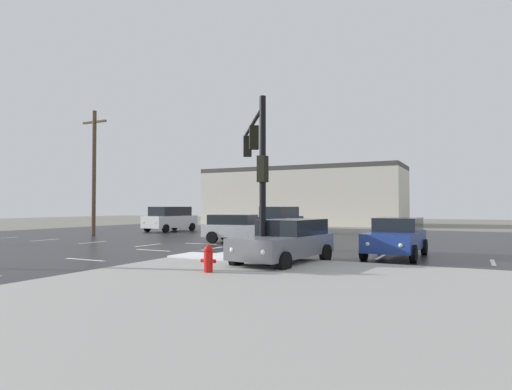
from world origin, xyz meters
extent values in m
plane|color=slate|center=(0.00, 0.00, 0.00)|extent=(120.00, 120.00, 0.00)
cube|color=#232326|center=(0.00, 0.00, 0.01)|extent=(44.00, 44.00, 0.02)
cube|color=#9E9E99|center=(12.00, -12.00, 0.07)|extent=(18.00, 18.00, 0.14)
cube|color=white|center=(5.00, -4.00, 0.17)|extent=(4.00, 1.60, 0.06)
cube|color=silver|center=(0.00, -6.00, 0.02)|extent=(2.00, 0.15, 0.01)
cube|color=silver|center=(0.00, -2.00, 0.02)|extent=(2.00, 0.15, 0.01)
cube|color=silver|center=(0.00, 2.00, 0.02)|extent=(2.00, 0.15, 0.01)
cube|color=silver|center=(0.00, 6.00, 0.02)|extent=(2.00, 0.15, 0.01)
cube|color=silver|center=(0.00, 10.00, 0.02)|extent=(2.00, 0.15, 0.01)
cube|color=silver|center=(0.00, 14.00, 0.02)|extent=(2.00, 0.15, 0.01)
cube|color=silver|center=(0.00, 18.00, 0.02)|extent=(2.00, 0.15, 0.01)
cube|color=silver|center=(-14.00, 0.00, 0.02)|extent=(0.15, 2.00, 0.01)
cube|color=silver|center=(-10.00, 0.00, 0.02)|extent=(0.15, 2.00, 0.01)
cube|color=silver|center=(-6.00, 0.00, 0.02)|extent=(0.15, 2.00, 0.01)
cube|color=silver|center=(-2.00, 0.00, 0.02)|extent=(0.15, 2.00, 0.01)
cube|color=silver|center=(2.00, 0.00, 0.02)|extent=(0.15, 2.00, 0.01)
cube|color=silver|center=(6.00, 0.00, 0.02)|extent=(0.15, 2.00, 0.01)
cube|color=silver|center=(10.00, 0.00, 0.02)|extent=(0.15, 2.00, 0.01)
cube|color=silver|center=(14.00, 0.00, 0.02)|extent=(0.15, 2.00, 0.01)
cube|color=silver|center=(3.50, -4.00, 0.02)|extent=(0.45, 7.00, 0.01)
cylinder|color=black|center=(6.97, -4.71, 2.99)|extent=(0.22, 0.22, 5.71)
cylinder|color=black|center=(5.40, -2.35, 5.45)|extent=(3.25, 4.80, 0.14)
cube|color=black|center=(5.56, -2.59, 4.82)|extent=(0.45, 0.43, 0.95)
sphere|color=red|center=(5.47, -2.45, 5.11)|extent=(0.20, 0.20, 0.20)
cube|color=black|center=(4.15, -0.46, 4.82)|extent=(0.45, 0.43, 0.95)
sphere|color=red|center=(4.06, -0.33, 5.11)|extent=(0.20, 0.20, 0.20)
cube|color=black|center=(6.97, -4.71, 3.34)|extent=(0.28, 0.36, 0.90)
cylinder|color=red|center=(6.43, -7.28, 0.44)|extent=(0.26, 0.26, 0.60)
sphere|color=red|center=(6.43, -7.28, 0.81)|extent=(0.25, 0.25, 0.25)
cylinder|color=red|center=(6.25, -7.28, 0.47)|extent=(0.12, 0.11, 0.11)
cylinder|color=red|center=(6.61, -7.28, 0.47)|extent=(0.12, 0.11, 0.11)
cube|color=beige|center=(-4.50, 29.72, 3.02)|extent=(22.79, 8.00, 6.05)
cube|color=#3F3D3A|center=(-4.50, 29.72, 6.30)|extent=(22.79, 8.00, 0.50)
cube|color=#141E47|center=(0.03, 12.74, 0.82)|extent=(2.14, 4.87, 0.95)
cube|color=black|center=(0.03, 12.74, 1.67)|extent=(1.92, 3.43, 0.75)
cylinder|color=black|center=(-0.88, 14.41, 0.35)|extent=(0.25, 0.67, 0.66)
cylinder|color=black|center=(1.07, 14.33, 0.35)|extent=(0.25, 0.67, 0.66)
cylinder|color=black|center=(-1.01, 11.14, 0.35)|extent=(0.25, 0.67, 0.66)
cylinder|color=black|center=(0.94, 11.07, 0.35)|extent=(0.25, 0.67, 0.66)
sphere|color=white|center=(-0.50, 15.11, 0.82)|extent=(0.18, 0.18, 0.18)
sphere|color=white|center=(0.74, 15.06, 0.82)|extent=(0.18, 0.18, 0.18)
cube|color=white|center=(-9.14, 11.14, 0.82)|extent=(2.27, 4.92, 0.95)
cube|color=black|center=(-9.14, 11.14, 1.67)|extent=(2.02, 3.47, 0.75)
cylinder|color=black|center=(-8.28, 9.44, 0.35)|extent=(0.26, 0.67, 0.66)
cylinder|color=black|center=(-10.23, 9.57, 0.35)|extent=(0.26, 0.67, 0.66)
cylinder|color=black|center=(-8.06, 12.70, 0.35)|extent=(0.26, 0.67, 0.66)
cylinder|color=black|center=(-10.01, 12.83, 0.35)|extent=(0.26, 0.67, 0.66)
sphere|color=white|center=(-8.68, 8.75, 0.82)|extent=(0.18, 0.18, 0.18)
sphere|color=white|center=(-9.93, 8.83, 0.82)|extent=(0.18, 0.18, 0.18)
cube|color=slate|center=(7.46, -4.07, 0.70)|extent=(2.32, 4.68, 0.70)
cube|color=black|center=(7.53, -3.40, 1.33)|extent=(1.94, 2.65, 0.55)
cylinder|color=black|center=(8.17, -5.69, 0.35)|extent=(0.30, 0.68, 0.66)
cylinder|color=black|center=(6.38, -5.48, 0.35)|extent=(0.30, 0.68, 0.66)
cylinder|color=black|center=(8.53, -2.65, 0.35)|extent=(0.30, 0.68, 0.66)
cylinder|color=black|center=(6.74, -2.44, 0.35)|extent=(0.30, 0.68, 0.66)
sphere|color=white|center=(7.77, -6.32, 0.70)|extent=(0.18, 0.18, 0.18)
sphere|color=white|center=(6.63, -6.18, 0.70)|extent=(0.18, 0.18, 0.18)
cube|color=#B7BABF|center=(1.77, 3.65, 0.70)|extent=(4.66, 2.25, 0.70)
cube|color=black|center=(1.10, 3.58, 1.33)|extent=(2.63, 1.90, 0.55)
cylinder|color=black|center=(3.20, 4.70, 0.35)|extent=(0.68, 0.29, 0.66)
cylinder|color=black|center=(3.38, 2.91, 0.35)|extent=(0.68, 0.29, 0.66)
cylinder|color=black|center=(0.16, 4.38, 0.35)|extent=(0.68, 0.29, 0.66)
cylinder|color=black|center=(0.34, 2.59, 0.35)|extent=(0.68, 0.29, 0.66)
sphere|color=white|center=(3.90, 4.44, 0.70)|extent=(0.18, 0.18, 0.18)
sphere|color=white|center=(4.02, 3.30, 0.70)|extent=(0.18, 0.18, 0.18)
cube|color=navy|center=(10.57, 0.11, 0.70)|extent=(1.90, 4.54, 0.70)
cube|color=black|center=(10.58, 0.78, 1.33)|extent=(1.71, 2.51, 0.55)
cylinder|color=black|center=(11.43, -1.44, 0.35)|extent=(0.24, 0.66, 0.66)
cylinder|color=black|center=(9.63, -1.40, 0.35)|extent=(0.24, 0.66, 0.66)
cylinder|color=black|center=(11.50, 1.61, 0.35)|extent=(0.24, 0.66, 0.66)
cylinder|color=black|center=(9.70, 1.66, 0.35)|extent=(0.24, 0.66, 0.66)
sphere|color=white|center=(11.09, -2.11, 0.70)|extent=(0.18, 0.18, 0.18)
sphere|color=white|center=(9.94, -2.08, 0.70)|extent=(0.18, 0.18, 0.18)
cylinder|color=brown|center=(-10.79, 4.50, 4.45)|extent=(0.28, 0.28, 8.90)
cube|color=brown|center=(-10.79, 4.50, 8.10)|extent=(2.20, 0.14, 0.14)
camera|label=1|loc=(13.41, -18.13, 2.06)|focal=30.72mm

